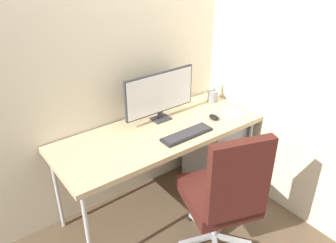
{
  "coord_description": "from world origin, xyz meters",
  "views": [
    {
      "loc": [
        -1.34,
        -1.9,
        2.11
      ],
      "look_at": [
        0.04,
        -0.07,
        0.85
      ],
      "focal_mm": 36.79,
      "sensor_mm": 36.0,
      "label": 1
    }
  ],
  "objects": [
    {
      "name": "desk",
      "position": [
        0.0,
        0.0,
        0.71
      ],
      "size": [
        1.67,
        0.66,
        0.75
      ],
      "color": "#D1B78C",
      "rests_on": "ground_plane"
    },
    {
      "name": "wall_side_right",
      "position": [
        0.87,
        -0.25,
        1.4
      ],
      "size": [
        0.04,
        2.37,
        2.8
      ],
      "primitive_type": "cube",
      "color": "beige",
      "rests_on": "ground_plane"
    },
    {
      "name": "monitor",
      "position": [
        0.12,
        0.16,
        0.98
      ],
      "size": [
        0.64,
        0.12,
        0.41
      ],
      "color": "#333338",
      "rests_on": "desk"
    },
    {
      "name": "ground_plane",
      "position": [
        0.0,
        0.0,
        0.0
      ],
      "size": [
        8.0,
        8.0,
        0.0
      ],
      "primitive_type": "plane",
      "color": "brown"
    },
    {
      "name": "office_chair",
      "position": [
        0.06,
        -0.68,
        0.56
      ],
      "size": [
        0.6,
        0.66,
        1.07
      ],
      "color": "black",
      "rests_on": "ground_plane"
    },
    {
      "name": "mouse",
      "position": [
        0.48,
        -0.12,
        0.77
      ],
      "size": [
        0.06,
        0.1,
        0.04
      ],
      "primitive_type": "ellipsoid",
      "rotation": [
        0.0,
        0.0,
        0.0
      ],
      "color": "black",
      "rests_on": "desk"
    },
    {
      "name": "keyboard",
      "position": [
        0.13,
        -0.18,
        0.76
      ],
      "size": [
        0.43,
        0.13,
        0.02
      ],
      "color": "black",
      "rests_on": "desk"
    },
    {
      "name": "pen_holder",
      "position": [
        0.71,
        0.15,
        0.81
      ],
      "size": [
        0.1,
        0.1,
        0.19
      ],
      "color": "gray",
      "rests_on": "desk"
    },
    {
      "name": "notebook",
      "position": [
        0.66,
        -0.16,
        0.76
      ],
      "size": [
        0.18,
        0.18,
        0.01
      ],
      "primitive_type": "cube",
      "rotation": [
        0.0,
        0.0,
        -0.17
      ],
      "color": "silver",
      "rests_on": "desk"
    },
    {
      "name": "filing_cabinet",
      "position": [
        0.6,
        -0.01,
        0.33
      ],
      "size": [
        0.37,
        0.46,
        0.65
      ],
      "color": "#9EA0A5",
      "rests_on": "ground_plane"
    },
    {
      "name": "wall_back",
      "position": [
        0.0,
        0.36,
        1.4
      ],
      "size": [
        3.39,
        0.04,
        2.8
      ],
      "primitive_type": "cube",
      "color": "beige",
      "rests_on": "ground_plane"
    }
  ]
}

